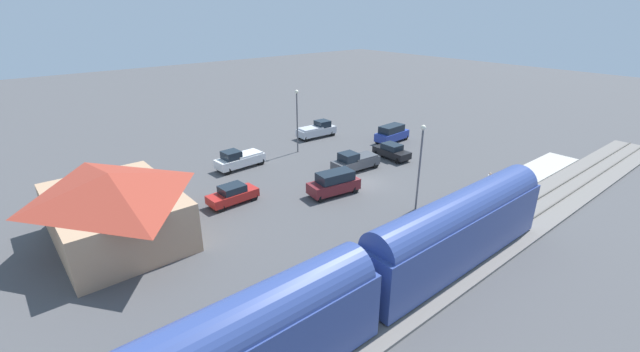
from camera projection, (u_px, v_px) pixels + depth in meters
name	position (u px, v px, depth m)	size (l,w,h in m)	color
ground_plane	(363.00, 182.00, 41.60)	(200.00, 200.00, 0.00)	#4C4C4F
railway_track	(493.00, 236.00, 31.62)	(4.80, 70.00, 0.30)	slate
platform	(449.00, 217.00, 34.44)	(3.20, 46.00, 0.30)	#B7B2A8
passenger_train	(365.00, 278.00, 22.20)	(2.93, 34.23, 4.98)	#33478C
station_building	(114.00, 206.00, 30.35)	(12.00, 8.97, 5.40)	tan
pedestrian_on_platform	(489.00, 180.00, 38.79)	(0.36, 0.36, 1.71)	#23284C
sedan_black	(392.00, 151.00, 47.78)	(4.56, 2.40, 1.74)	black
sedan_red	(233.00, 194.00, 36.78)	(2.02, 4.57, 1.74)	red
pickup_charcoal	(355.00, 161.00, 44.20)	(2.28, 5.51, 2.14)	#47494F
suv_blue	(392.00, 133.00, 53.54)	(2.26, 5.01, 2.22)	#283D9E
pickup_white	(239.00, 159.00, 44.83)	(2.27, 5.50, 2.14)	white
suv_maroon	(334.00, 183.00, 38.50)	(2.62, 5.12, 2.22)	maroon
pickup_silver	(317.00, 130.00, 55.53)	(2.25, 5.50, 2.14)	silver
light_pole_near_platform	(420.00, 158.00, 34.19)	(0.44, 0.44, 7.57)	#515156
light_pole_lot_center	(297.00, 113.00, 48.42)	(0.44, 0.44, 7.52)	#515156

